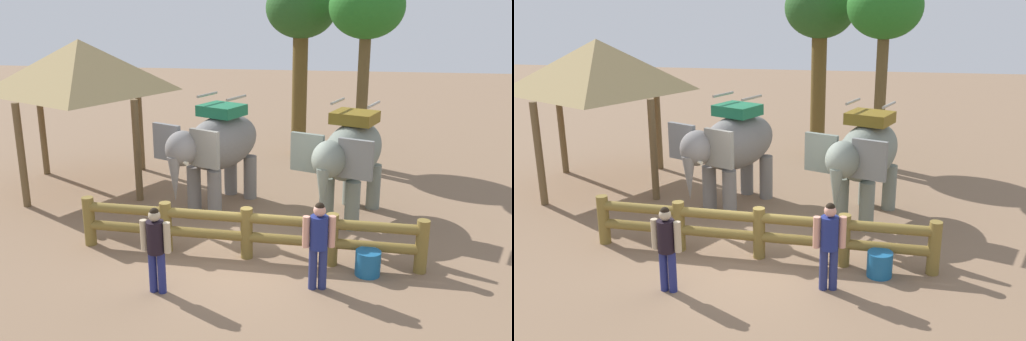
% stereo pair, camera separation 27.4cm
% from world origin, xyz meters
% --- Properties ---
extents(ground_plane, '(60.00, 60.00, 0.00)m').
position_xyz_m(ground_plane, '(0.00, 0.00, 0.00)').
color(ground_plane, '#81644B').
extents(log_fence, '(6.93, 0.62, 1.05)m').
position_xyz_m(log_fence, '(-0.00, -0.04, 0.60)').
color(log_fence, olive).
rests_on(log_fence, ground).
extents(elephant_near_left, '(2.50, 3.25, 2.76)m').
position_xyz_m(elephant_near_left, '(-1.13, 2.74, 1.55)').
color(elephant_near_left, slate).
rests_on(elephant_near_left, ground).
extents(elephant_center, '(2.35, 3.27, 2.75)m').
position_xyz_m(elephant_center, '(2.02, 2.36, 1.54)').
color(elephant_center, gray).
rests_on(elephant_center, ground).
extents(tourist_woman_in_black, '(0.57, 0.36, 1.64)m').
position_xyz_m(tourist_woman_in_black, '(1.44, -1.14, 0.95)').
color(tourist_woman_in_black, navy).
rests_on(tourist_woman_in_black, ground).
extents(tourist_man_in_blue, '(0.56, 0.35, 1.58)m').
position_xyz_m(tourist_man_in_blue, '(-1.35, -1.63, 0.92)').
color(tourist_man_in_blue, navy).
rests_on(tourist_man_in_blue, ground).
extents(thatched_shelter, '(4.65, 4.65, 3.96)m').
position_xyz_m(thatched_shelter, '(-4.94, 3.85, 3.24)').
color(thatched_shelter, brown).
rests_on(thatched_shelter, ground).
extents(tree_far_left, '(2.09, 2.09, 5.63)m').
position_xyz_m(tree_far_left, '(2.42, 6.23, 4.60)').
color(tree_far_left, brown).
rests_on(tree_far_left, ground).
extents(tree_back_center, '(2.20, 2.20, 5.60)m').
position_xyz_m(tree_back_center, '(0.52, 8.02, 4.41)').
color(tree_back_center, brown).
rests_on(tree_back_center, ground).
extents(feed_bucket, '(0.48, 0.48, 0.48)m').
position_xyz_m(feed_bucket, '(2.36, -0.48, 0.24)').
color(feed_bucket, '#19598C').
rests_on(feed_bucket, ground).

